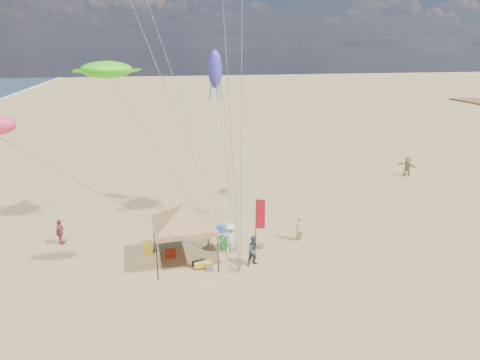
{
  "coord_description": "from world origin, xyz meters",
  "views": [
    {
      "loc": [
        -4.16,
        -17.72,
        10.74
      ],
      "look_at": [
        0.0,
        3.0,
        4.0
      ],
      "focal_mm": 31.86,
      "sensor_mm": 36.0,
      "label": 1
    }
  ],
  "objects_px": {
    "person_near_b": "(254,251)",
    "person_far_c": "(407,166)",
    "feather_flag": "(259,218)",
    "chair_green": "(225,242)",
    "chair_yellow": "(148,248)",
    "cooler_red": "(170,253)",
    "person_near_a": "(299,228)",
    "person_near_c": "(230,238)",
    "beach_cart": "(203,264)",
    "person_far_a": "(60,232)",
    "cooler_blue": "(221,229)",
    "canopy_tent": "(183,207)"
  },
  "relations": [
    {
      "from": "person_near_b",
      "to": "person_far_c",
      "type": "xyz_separation_m",
      "value": [
        16.3,
        12.48,
        0.06
      ]
    },
    {
      "from": "feather_flag",
      "to": "chair_green",
      "type": "distance_m",
      "value": 2.7
    },
    {
      "from": "chair_yellow",
      "to": "person_near_b",
      "type": "bearing_deg",
      "value": -23.14
    },
    {
      "from": "chair_yellow",
      "to": "cooler_red",
      "type": "bearing_deg",
      "value": -23.74
    },
    {
      "from": "cooler_red",
      "to": "person_near_a",
      "type": "relative_size",
      "value": 0.35
    },
    {
      "from": "person_near_c",
      "to": "cooler_red",
      "type": "bearing_deg",
      "value": 11.46
    },
    {
      "from": "chair_green",
      "to": "person_near_c",
      "type": "relative_size",
      "value": 0.41
    },
    {
      "from": "person_far_c",
      "to": "feather_flag",
      "type": "bearing_deg",
      "value": -86.54
    },
    {
      "from": "chair_yellow",
      "to": "beach_cart",
      "type": "distance_m",
      "value": 3.38
    },
    {
      "from": "person_far_c",
      "to": "beach_cart",
      "type": "bearing_deg",
      "value": -89.66
    },
    {
      "from": "person_near_b",
      "to": "person_far_a",
      "type": "xyz_separation_m",
      "value": [
        -10.12,
        4.47,
        -0.07
      ]
    },
    {
      "from": "feather_flag",
      "to": "person_near_b",
      "type": "relative_size",
      "value": 1.99
    },
    {
      "from": "person_near_a",
      "to": "chair_green",
      "type": "bearing_deg",
      "value": -29.58
    },
    {
      "from": "cooler_blue",
      "to": "person_near_a",
      "type": "relative_size",
      "value": 0.35
    },
    {
      "from": "canopy_tent",
      "to": "person_far_a",
      "type": "distance_m",
      "value": 7.87
    },
    {
      "from": "person_near_c",
      "to": "person_far_a",
      "type": "height_order",
      "value": "person_near_c"
    },
    {
      "from": "chair_green",
      "to": "beach_cart",
      "type": "relative_size",
      "value": 0.78
    },
    {
      "from": "cooler_red",
      "to": "person_near_c",
      "type": "height_order",
      "value": "person_near_c"
    },
    {
      "from": "person_far_c",
      "to": "chair_green",
      "type": "bearing_deg",
      "value": -91.95
    },
    {
      "from": "cooler_red",
      "to": "person_near_a",
      "type": "bearing_deg",
      "value": 4.3
    },
    {
      "from": "cooler_red",
      "to": "person_near_b",
      "type": "relative_size",
      "value": 0.33
    },
    {
      "from": "cooler_red",
      "to": "person_far_c",
      "type": "bearing_deg",
      "value": 27.66
    },
    {
      "from": "beach_cart",
      "to": "person_near_a",
      "type": "height_order",
      "value": "person_near_a"
    },
    {
      "from": "canopy_tent",
      "to": "person_far_c",
      "type": "distance_m",
      "value": 22.93
    },
    {
      "from": "cooler_red",
      "to": "beach_cart",
      "type": "height_order",
      "value": "cooler_red"
    },
    {
      "from": "cooler_red",
      "to": "chair_yellow",
      "type": "height_order",
      "value": "chair_yellow"
    },
    {
      "from": "canopy_tent",
      "to": "person_near_c",
      "type": "height_order",
      "value": "canopy_tent"
    },
    {
      "from": "feather_flag",
      "to": "person_far_c",
      "type": "height_order",
      "value": "feather_flag"
    },
    {
      "from": "person_near_a",
      "to": "person_far_a",
      "type": "relative_size",
      "value": 1.03
    },
    {
      "from": "chair_green",
      "to": "person_near_b",
      "type": "height_order",
      "value": "person_near_b"
    },
    {
      "from": "cooler_blue",
      "to": "person_near_c",
      "type": "xyz_separation_m",
      "value": [
        0.07,
        -2.77,
        0.67
      ]
    },
    {
      "from": "person_far_a",
      "to": "canopy_tent",
      "type": "bearing_deg",
      "value": -102.71
    },
    {
      "from": "cooler_red",
      "to": "person_far_a",
      "type": "distance_m",
      "value": 6.58
    },
    {
      "from": "feather_flag",
      "to": "person_near_a",
      "type": "height_order",
      "value": "feather_flag"
    },
    {
      "from": "feather_flag",
      "to": "chair_yellow",
      "type": "height_order",
      "value": "feather_flag"
    },
    {
      "from": "cooler_red",
      "to": "person_near_c",
      "type": "bearing_deg",
      "value": -3.53
    },
    {
      "from": "person_near_a",
      "to": "feather_flag",
      "type": "bearing_deg",
      "value": -5.47
    },
    {
      "from": "person_near_a",
      "to": "person_far_c",
      "type": "distance_m",
      "value": 16.61
    },
    {
      "from": "canopy_tent",
      "to": "chair_green",
      "type": "xyz_separation_m",
      "value": [
        2.27,
        1.15,
        -2.69
      ]
    },
    {
      "from": "beach_cart",
      "to": "person_far_a",
      "type": "distance_m",
      "value": 8.62
    },
    {
      "from": "cooler_blue",
      "to": "chair_green",
      "type": "xyz_separation_m",
      "value": [
        -0.13,
        -2.17,
        0.16
      ]
    },
    {
      "from": "chair_yellow",
      "to": "person_near_a",
      "type": "height_order",
      "value": "person_near_a"
    },
    {
      "from": "cooler_red",
      "to": "feather_flag",
      "type": "bearing_deg",
      "value": -9.34
    },
    {
      "from": "chair_green",
      "to": "person_far_a",
      "type": "distance_m",
      "value": 9.25
    },
    {
      "from": "cooler_red",
      "to": "person_near_b",
      "type": "xyz_separation_m",
      "value": [
        4.15,
        -1.76,
        0.62
      ]
    },
    {
      "from": "cooler_red",
      "to": "chair_green",
      "type": "distance_m",
      "value": 3.01
    },
    {
      "from": "person_near_b",
      "to": "person_near_c",
      "type": "relative_size",
      "value": 0.94
    },
    {
      "from": "feather_flag",
      "to": "person_far_c",
      "type": "distance_m",
      "value": 19.59
    },
    {
      "from": "feather_flag",
      "to": "cooler_red",
      "type": "xyz_separation_m",
      "value": [
        -4.63,
        0.76,
        -1.96
      ]
    },
    {
      "from": "canopy_tent",
      "to": "person_far_a",
      "type": "relative_size",
      "value": 4.02
    }
  ]
}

